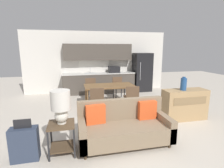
{
  "coord_description": "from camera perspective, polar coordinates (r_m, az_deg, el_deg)",
  "views": [
    {
      "loc": [
        -1.13,
        -3.28,
        1.94
      ],
      "look_at": [
        -0.04,
        1.5,
        0.95
      ],
      "focal_mm": 28.0,
      "sensor_mm": 36.0,
      "label": 1
    }
  ],
  "objects": [
    {
      "name": "ground_plane",
      "position": [
        3.98,
        5.69,
        -17.85
      ],
      "size": [
        20.0,
        20.0,
        0.0
      ],
      "primitive_type": "plane",
      "color": "beige"
    },
    {
      "name": "wall_back",
      "position": [
        8.01,
        -4.74,
        7.19
      ],
      "size": [
        6.4,
        0.07,
        2.7
      ],
      "color": "silver",
      "rests_on": "ground_plane"
    },
    {
      "name": "kitchen_counter",
      "position": [
        7.78,
        -4.25,
        3.29
      ],
      "size": [
        3.17,
        0.65,
        2.15
      ],
      "color": "#4C443D",
      "rests_on": "ground_plane"
    },
    {
      "name": "refrigerator",
      "position": [
        8.23,
        9.8,
        3.84
      ],
      "size": [
        0.78,
        0.69,
        1.75
      ],
      "color": "black",
      "rests_on": "ground_plane"
    },
    {
      "name": "dining_table",
      "position": [
        5.97,
        -0.87,
        -0.94
      ],
      "size": [
        1.68,
        0.86,
        0.72
      ],
      "color": "brown",
      "rests_on": "ground_plane"
    },
    {
      "name": "couch",
      "position": [
        3.75,
        3.84,
        -13.79
      ],
      "size": [
        1.87,
        0.8,
        0.88
      ],
      "color": "#3D2D1E",
      "rests_on": "ground_plane"
    },
    {
      "name": "side_table",
      "position": [
        3.5,
        -16.07,
        -15.23
      ],
      "size": [
        0.48,
        0.48,
        0.59
      ],
      "color": "brown",
      "rests_on": "ground_plane"
    },
    {
      "name": "table_lamp",
      "position": [
        3.31,
        -16.4,
        -6.37
      ],
      "size": [
        0.35,
        0.35,
        0.62
      ],
      "color": "silver",
      "rests_on": "side_table"
    },
    {
      "name": "credenza",
      "position": [
        5.29,
        22.57,
        -6.17
      ],
      "size": [
        1.22,
        0.46,
        0.84
      ],
      "color": "tan",
      "rests_on": "ground_plane"
    },
    {
      "name": "vase",
      "position": [
        5.07,
        22.33,
        0.0
      ],
      "size": [
        0.16,
        0.16,
        0.37
      ],
      "color": "#234C84",
      "rests_on": "credenza"
    },
    {
      "name": "dining_chair_near_right",
      "position": [
        5.42,
        6.4,
        -4.17
      ],
      "size": [
        0.47,
        0.47,
        0.84
      ],
      "rotation": [
        0.0,
        0.0,
        3.03
      ],
      "color": "brown",
      "rests_on": "ground_plane"
    },
    {
      "name": "dining_chair_far_left",
      "position": [
        6.66,
        -6.81,
        -1.22
      ],
      "size": [
        0.44,
        0.44,
        0.84
      ],
      "rotation": [
        0.0,
        0.0,
        0.06
      ],
      "color": "brown",
      "rests_on": "ground_plane"
    },
    {
      "name": "dining_chair_far_right",
      "position": [
        6.9,
        2.07,
        -0.7
      ],
      "size": [
        0.45,
        0.45,
        0.84
      ],
      "rotation": [
        0.0,
        0.0,
        0.08
      ],
      "color": "brown",
      "rests_on": "ground_plane"
    },
    {
      "name": "dining_chair_near_left",
      "position": [
        5.17,
        -4.97,
        -4.9
      ],
      "size": [
        0.45,
        0.45,
        0.84
      ],
      "rotation": [
        0.0,
        0.0,
        3.06
      ],
      "color": "brown",
      "rests_on": "ground_plane"
    },
    {
      "name": "suitcase",
      "position": [
        3.57,
        -26.65,
        -17.08
      ],
      "size": [
        0.47,
        0.22,
        0.77
      ],
      "color": "#2D384C",
      "rests_on": "ground_plane"
    }
  ]
}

